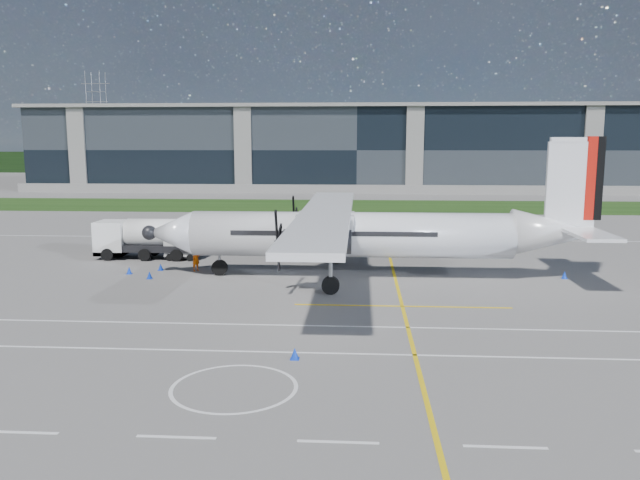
% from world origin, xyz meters
% --- Properties ---
extents(ground, '(400.00, 400.00, 0.00)m').
position_xyz_m(ground, '(0.00, 40.00, 0.00)').
color(ground, '#5B5956').
rests_on(ground, ground).
extents(grass_strip, '(400.00, 18.00, 0.04)m').
position_xyz_m(grass_strip, '(0.00, 48.00, 0.02)').
color(grass_strip, '#17390F').
rests_on(grass_strip, ground).
extents(terminal_building, '(120.00, 20.00, 15.00)m').
position_xyz_m(terminal_building, '(0.00, 80.00, 7.50)').
color(terminal_building, black).
rests_on(terminal_building, ground).
extents(tree_line, '(400.00, 6.00, 6.00)m').
position_xyz_m(tree_line, '(0.00, 140.00, 3.00)').
color(tree_line, black).
rests_on(tree_line, ground).
extents(pylon_west, '(9.00, 4.60, 30.00)m').
position_xyz_m(pylon_west, '(-80.00, 150.00, 15.00)').
color(pylon_west, gray).
rests_on(pylon_west, ground).
extents(yellow_taxiway_centerline, '(0.20, 70.00, 0.01)m').
position_xyz_m(yellow_taxiway_centerline, '(3.00, 10.00, 0.01)').
color(yellow_taxiway_centerline, yellow).
rests_on(yellow_taxiway_centerline, ground).
extents(white_lane_line, '(90.00, 0.15, 0.01)m').
position_xyz_m(white_lane_line, '(0.00, -14.00, 0.01)').
color(white_lane_line, white).
rests_on(white_lane_line, ground).
extents(turboprop_aircraft, '(30.05, 31.16, 9.35)m').
position_xyz_m(turboprop_aircraft, '(1.12, 1.35, 4.67)').
color(turboprop_aircraft, white).
rests_on(turboprop_aircraft, ground).
extents(fuel_tanker_truck, '(8.27, 2.69, 3.10)m').
position_xyz_m(fuel_tanker_truck, '(-16.50, 7.27, 1.55)').
color(fuel_tanker_truck, white).
rests_on(fuel_tanker_truck, ground).
extents(baggage_tug, '(2.67, 1.60, 1.60)m').
position_xyz_m(baggage_tug, '(-13.08, 6.95, 0.80)').
color(baggage_tug, silver).
rests_on(baggage_tug, ground).
extents(ground_crew_person, '(0.96, 1.04, 2.08)m').
position_xyz_m(ground_crew_person, '(-10.87, 2.69, 1.04)').
color(ground_crew_person, '#F25907').
rests_on(ground_crew_person, ground).
extents(safety_cone_fwd, '(0.36, 0.36, 0.50)m').
position_xyz_m(safety_cone_fwd, '(-15.22, 1.39, 0.25)').
color(safety_cone_fwd, '#0A30B9').
rests_on(safety_cone_fwd, ground).
extents(safety_cone_nose_port, '(0.36, 0.36, 0.50)m').
position_xyz_m(safety_cone_nose_port, '(-13.32, -0.01, 0.25)').
color(safety_cone_nose_port, '#0A30B9').
rests_on(safety_cone_nose_port, ground).
extents(safety_cone_tail, '(0.36, 0.36, 0.50)m').
position_xyz_m(safety_cone_tail, '(14.24, 1.78, 0.25)').
color(safety_cone_tail, '#0A30B9').
rests_on(safety_cone_tail, ground).
extents(safety_cone_nose_stbd, '(0.36, 0.36, 0.50)m').
position_xyz_m(safety_cone_nose_stbd, '(-13.44, 2.72, 0.25)').
color(safety_cone_nose_stbd, '#0A30B9').
rests_on(safety_cone_nose_stbd, ground).
extents(safety_cone_portwing, '(0.36, 0.36, 0.50)m').
position_xyz_m(safety_cone_portwing, '(-2.07, -14.81, 0.25)').
color(safety_cone_portwing, '#0A30B9').
rests_on(safety_cone_portwing, ground).
extents(safety_cone_stbdwing, '(0.36, 0.36, 0.50)m').
position_xyz_m(safety_cone_stbdwing, '(-1.12, 17.13, 0.25)').
color(safety_cone_stbdwing, '#0A30B9').
rests_on(safety_cone_stbdwing, ground).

